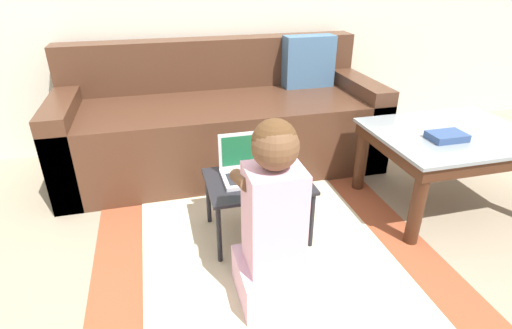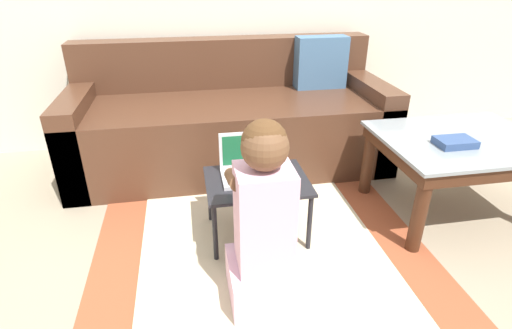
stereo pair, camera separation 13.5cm
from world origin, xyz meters
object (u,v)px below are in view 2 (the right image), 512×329
Objects in this scene: couch at (232,122)px; coffee_table at (461,150)px; computer_mouse at (281,179)px; laptop at (244,170)px; laptop_desk at (257,187)px; person_seated at (264,226)px; book_on_table at (455,142)px.

couch reaches higher than coffee_table.
couch is at bearing 97.14° from computer_mouse.
coffee_table reaches higher than computer_mouse.
laptop_desk is at bearing -36.41° from laptop.
coffee_table reaches higher than laptop_desk.
coffee_table is 1.07× the size of person_seated.
person_seated reaches higher than book_on_table.
laptop is (-0.05, -0.87, 0.07)m from couch.
laptop_desk is 0.13m from computer_mouse.
computer_mouse is 0.91m from book_on_table.
coffee_table is 4.55× the size of book_on_table.
couch reaches higher than laptop.
laptop is 0.28× the size of person_seated.
laptop_desk is at bearing 156.37° from computer_mouse.
laptop reaches higher than laptop_desk.
person_seated is 1.13m from book_on_table.
laptop_desk is 0.63× the size of person_seated.
laptop is at bearing 174.88° from book_on_table.
book_on_table is at bearing -43.30° from couch.
coffee_table is at bearing 4.25° from computer_mouse.
couch is 0.87m from laptop.
computer_mouse is (0.12, -0.96, 0.05)m from couch.
laptop is (-0.06, 0.04, 0.08)m from laptop_desk.
book_on_table reaches higher than coffee_table.
coffee_table is (1.13, -0.88, 0.09)m from couch.
person_seated is (-0.16, -0.39, 0.02)m from computer_mouse.
laptop is at bearing 151.57° from computer_mouse.
couch is at bearing 136.70° from book_on_table.
couch is 0.91m from laptop_desk.
person_seated reaches higher than coffee_table.
person_seated is at bearing -89.29° from laptop.
person_seated is at bearing -160.30° from book_on_table.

